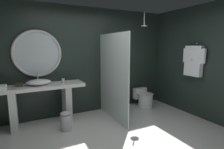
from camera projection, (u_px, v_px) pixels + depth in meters
The scene contains 13 objects.
ground_plane at pixel (121, 148), 2.95m from camera, with size 5.76×5.76×0.00m, color silver.
back_wall_panel at pixel (83, 61), 4.41m from camera, with size 4.80×0.10×2.60m, color #1E2823.
side_wall_right at pixel (188, 61), 4.46m from camera, with size 0.10×2.47×2.60m, color #1E2823.
vanity_counter at pixel (41, 98), 3.76m from camera, with size 1.78×0.54×0.87m.
vessel_sink at pixel (39, 82), 3.72m from camera, with size 0.49×0.41×0.22m.
tumbler_cup at pixel (63, 81), 3.90m from camera, with size 0.07×0.07×0.10m, color silver.
tissue_box at pixel (19, 85), 3.57m from camera, with size 0.13×0.13×0.06m, color #3D3323.
round_wall_mirror at pixel (37, 54), 3.83m from camera, with size 1.02×0.06×1.02m.
shower_glass_panel at pixel (113, 77), 4.01m from camera, with size 0.02×1.38×1.95m, color silver.
rain_shower_head at pixel (144, 24), 4.40m from camera, with size 0.16×0.16×0.35m.
hanging_bathrobe at pixel (194, 60), 4.13m from camera, with size 0.20×0.59×0.77m.
toilet at pixel (144, 99), 4.91m from camera, with size 0.41×0.56×0.50m.
waste_bin at pixel (66, 121), 3.56m from camera, with size 0.22×0.22×0.38m.
Camera 1 is at (-1.36, -2.35, 1.68)m, focal length 28.53 mm.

